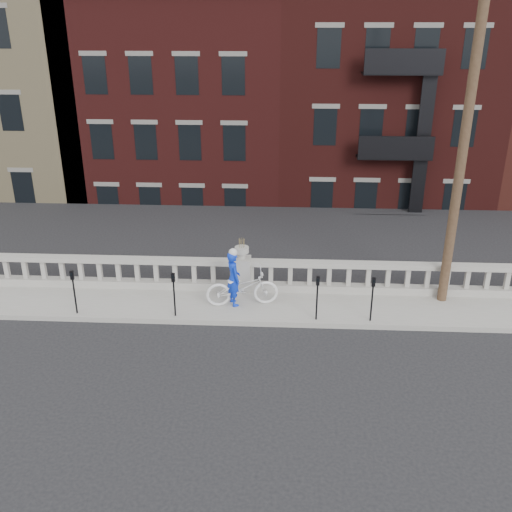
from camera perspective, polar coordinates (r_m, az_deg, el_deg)
The scene contains 12 objects.
ground at distance 14.90m, azimuth -2.54°, elevation -10.66°, with size 120.00×120.00×0.00m, color black.
sidewalk at distance 17.43m, azimuth -1.62°, elevation -4.99°, with size 32.00×2.20×0.15m, color gray.
balustrade at distance 18.03m, azimuth -1.41°, elevation -1.98°, with size 28.00×0.34×1.03m.
planter_pedestal at distance 17.95m, azimuth -1.41°, elevation -1.43°, with size 0.55×0.55×1.76m.
lower_level at distance 35.83m, azimuth 1.85°, elevation 13.99°, with size 80.00×44.00×20.80m.
utility_pole at distance 16.94m, azimuth 20.18°, elevation 11.37°, with size 1.60×0.28×10.00m.
parking_meter_a at distance 17.29m, azimuth -17.77°, elevation -2.99°, with size 0.10×0.09×1.36m.
parking_meter_b at distance 16.50m, azimuth -8.22°, elevation -3.34°, with size 0.10×0.09×1.36m.
parking_meter_c at distance 16.23m, azimuth 6.14°, elevation -3.70°, with size 0.10×0.09×1.36m.
parking_meter_d at distance 16.40m, azimuth 11.57°, elevation -3.77°, with size 0.10×0.09×1.36m.
bicycle at distance 17.10m, azimuth -1.40°, elevation -3.14°, with size 0.76×2.17×1.14m, color white.
cyclist at distance 17.00m, azimuth -2.27°, elevation -2.25°, with size 0.62×0.41×1.71m, color #0E30D2.
Camera 1 is at (1.30, -12.33, 8.26)m, focal length 40.00 mm.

